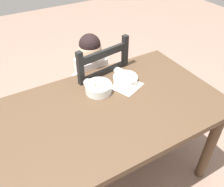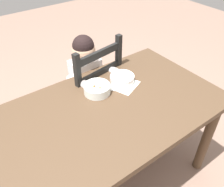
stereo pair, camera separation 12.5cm
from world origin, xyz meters
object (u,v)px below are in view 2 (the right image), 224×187
at_px(child_figure, 88,77).
at_px(spoon, 106,89).
at_px(bowl_of_peas, 122,78).
at_px(dining_chair, 89,94).
at_px(dining_table, 108,120).
at_px(bowl_of_carrots, 97,89).

bearing_deg(child_figure, spoon, -97.68).
bearing_deg(bowl_of_peas, dining_chair, 107.52).
relative_size(dining_table, child_figure, 1.48).
xyz_separation_m(child_figure, spoon, (-0.04, -0.30, 0.09)).
xyz_separation_m(bowl_of_carrots, spoon, (0.06, -0.01, -0.03)).
bearing_deg(bowl_of_peas, child_figure, 109.23).
distance_m(child_figure, bowl_of_peas, 0.33).
bearing_deg(bowl_of_carrots, dining_table, -102.44).
height_order(bowl_of_carrots, spoon, bowl_of_carrots).
bearing_deg(dining_table, child_figure, 73.18).
distance_m(child_figure, bowl_of_carrots, 0.33).
bearing_deg(dining_chair, bowl_of_carrots, -110.11).
relative_size(child_figure, bowl_of_peas, 5.89).
relative_size(dining_chair, bowl_of_peas, 5.85).
xyz_separation_m(bowl_of_peas, spoon, (-0.14, -0.01, -0.02)).
bearing_deg(child_figure, dining_table, -106.82).
xyz_separation_m(child_figure, bowl_of_carrots, (-0.10, -0.29, 0.11)).
bearing_deg(child_figure, bowl_of_carrots, -109.22).
relative_size(dining_table, bowl_of_peas, 8.71).
distance_m(dining_chair, bowl_of_carrots, 0.43).
bearing_deg(spoon, dining_table, -121.66).
bearing_deg(spoon, bowl_of_carrots, 174.23).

